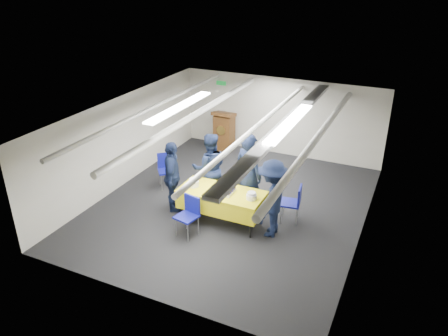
{
  "coord_description": "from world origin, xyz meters",
  "views": [
    {
      "loc": [
        3.65,
        -8.25,
        5.24
      ],
      "look_at": [
        -0.1,
        -0.2,
        1.05
      ],
      "focal_mm": 35.0,
      "sensor_mm": 36.0,
      "label": 1
    }
  ],
  "objects": [
    {
      "name": "sheet_cake",
      "position": [
        0.13,
        -0.77,
        0.81
      ],
      "size": [
        0.5,
        0.39,
        0.09
      ],
      "color": "white",
      "rests_on": "serving_table"
    },
    {
      "name": "sailor_c",
      "position": [
        -1.14,
        -0.73,
        0.84
      ],
      "size": [
        0.81,
        1.07,
        1.68
      ],
      "primitive_type": "imported",
      "rotation": [
        0.0,
        0.0,
        2.04
      ],
      "color": "black",
      "rests_on": "ground"
    },
    {
      "name": "plate_stack_right",
      "position": [
        0.81,
        -0.8,
        0.84
      ],
      "size": [
        0.22,
        0.22,
        0.16
      ],
      "color": "white",
      "rests_on": "serving_table"
    },
    {
      "name": "room_shell",
      "position": [
        0.09,
        0.41,
        1.81
      ],
      "size": [
        6.0,
        7.0,
        2.3
      ],
      "color": "beige",
      "rests_on": "ground"
    },
    {
      "name": "chair_near",
      "position": [
        -0.31,
        -1.46,
        0.53
      ],
      "size": [
        0.5,
        0.5,
        0.87
      ],
      "color": "gray",
      "rests_on": "ground"
    },
    {
      "name": "ground",
      "position": [
        0.0,
        0.0,
        0.0
      ],
      "size": [
        7.0,
        7.0,
        0.0
      ],
      "primitive_type": "plane",
      "color": "black",
      "rests_on": "ground"
    },
    {
      "name": "plate_stack_left",
      "position": [
        -0.55,
        -0.8,
        0.85
      ],
      "size": [
        0.23,
        0.23,
        0.18
      ],
      "color": "white",
      "rests_on": "serving_table"
    },
    {
      "name": "podium",
      "position": [
        -1.6,
        3.05,
        0.61
      ],
      "size": [
        0.62,
        0.53,
        1.25
      ],
      "color": "brown",
      "rests_on": "ground"
    },
    {
      "name": "serving_table",
      "position": [
        0.1,
        -0.75,
        0.56
      ],
      "size": [
        1.87,
        0.85,
        0.77
      ],
      "color": "black",
      "rests_on": "ground"
    },
    {
      "name": "chair_right",
      "position": [
        1.54,
        -0.06,
        0.53
      ],
      "size": [
        0.48,
        0.48,
        0.87
      ],
      "color": "gray",
      "rests_on": "ground"
    },
    {
      "name": "chair_left",
      "position": [
        -1.94,
        0.25,
        0.53
      ],
      "size": [
        0.59,
        0.59,
        0.87
      ],
      "color": "gray",
      "rests_on": "ground"
    },
    {
      "name": "sailor_a",
      "position": [
        0.47,
        -0.1,
        0.97
      ],
      "size": [
        0.82,
        0.68,
        1.93
      ],
      "primitive_type": "imported",
      "rotation": [
        0.0,
        0.0,
        2.78
      ],
      "color": "black",
      "rests_on": "ground"
    },
    {
      "name": "sailor_d",
      "position": [
        1.24,
        -0.74,
        0.85
      ],
      "size": [
        0.64,
        1.11,
        1.7
      ],
      "primitive_type": "imported",
      "rotation": [
        0.0,
        0.0,
        -1.56
      ],
      "color": "black",
      "rests_on": "ground"
    },
    {
      "name": "sailor_b",
      "position": [
        -0.56,
        -0.01,
        0.87
      ],
      "size": [
        1.06,
        1.0,
        1.74
      ],
      "primitive_type": "imported",
      "rotation": [
        0.0,
        0.0,
        3.69
      ],
      "color": "black",
      "rests_on": "ground"
    }
  ]
}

